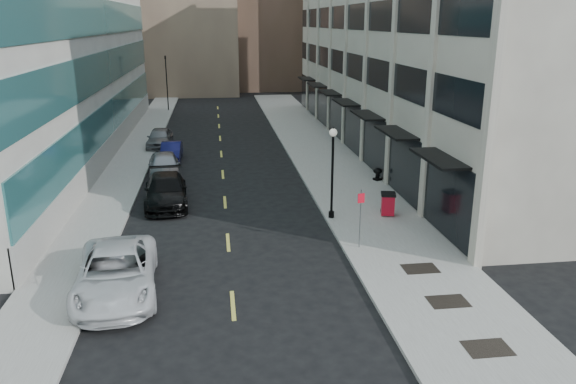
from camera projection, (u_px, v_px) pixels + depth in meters
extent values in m
plane|color=black|center=(235.00, 335.00, 18.09)|extent=(160.00, 160.00, 0.00)
cube|color=gray|center=(334.00, 170.00, 37.97)|extent=(5.00, 80.00, 0.15)
cube|color=gray|center=(122.00, 177.00, 36.22)|extent=(3.00, 80.00, 0.15)
cube|color=beige|center=(439.00, 31.00, 43.19)|extent=(14.00, 46.00, 18.00)
cube|color=black|center=(347.00, 123.00, 44.36)|extent=(0.18, 46.00, 3.60)
cube|color=black|center=(349.00, 65.00, 43.05)|extent=(0.12, 46.00, 1.80)
cube|color=black|center=(351.00, 17.00, 42.03)|extent=(0.12, 46.00, 1.80)
cube|color=beige|center=(498.00, 41.00, 20.50)|extent=(0.35, 0.60, 18.00)
cube|color=beige|center=(436.00, 37.00, 26.19)|extent=(0.35, 0.60, 18.00)
cube|color=beige|center=(396.00, 34.00, 31.88)|extent=(0.35, 0.60, 18.00)
cube|color=beige|center=(368.00, 32.00, 37.57)|extent=(0.35, 0.60, 18.00)
cube|color=beige|center=(347.00, 31.00, 43.26)|extent=(0.35, 0.60, 18.00)
cube|color=beige|center=(331.00, 30.00, 48.95)|extent=(0.35, 0.60, 18.00)
cube|color=beige|center=(319.00, 29.00, 54.64)|extent=(0.35, 0.60, 18.00)
cube|color=beige|center=(309.00, 28.00, 60.33)|extent=(0.35, 0.60, 18.00)
cube|color=black|center=(438.00, 158.00, 24.76)|extent=(1.30, 4.00, 0.12)
cube|color=black|center=(396.00, 133.00, 30.45)|extent=(1.30, 4.00, 0.12)
cube|color=black|center=(367.00, 115.00, 36.14)|extent=(1.30, 4.00, 0.12)
cube|color=black|center=(346.00, 102.00, 41.83)|extent=(1.30, 4.00, 0.12)
cube|color=black|center=(330.00, 93.00, 47.52)|extent=(1.30, 4.00, 0.12)
cube|color=black|center=(317.00, 85.00, 53.21)|extent=(1.30, 4.00, 0.12)
cube|color=black|center=(307.00, 79.00, 58.89)|extent=(1.30, 4.00, 0.12)
cube|color=gray|center=(115.00, 143.00, 42.44)|extent=(0.20, 46.00, 1.80)
cube|color=#317273|center=(112.00, 115.00, 41.83)|extent=(0.14, 45.60, 2.40)
cube|color=#317273|center=(108.00, 67.00, 40.80)|extent=(0.14, 45.60, 2.40)
cube|color=#317273|center=(103.00, 17.00, 39.78)|extent=(0.14, 45.60, 2.40)
cube|color=#917B5F|center=(122.00, 12.00, 87.10)|extent=(12.00, 14.00, 22.00)
cube|color=beige|center=(341.00, 19.00, 80.00)|extent=(10.00, 14.00, 20.00)
cube|color=black|center=(488.00, 348.00, 17.10)|extent=(1.40, 1.00, 0.01)
cube|color=black|center=(448.00, 301.00, 19.94)|extent=(1.40, 1.00, 0.01)
cube|color=black|center=(420.00, 268.00, 22.60)|extent=(1.40, 1.00, 0.01)
cube|color=#D8CC4C|center=(233.00, 305.00, 19.99)|extent=(0.15, 2.20, 0.01)
cube|color=#D8CC4C|center=(228.00, 242.00, 25.68)|extent=(0.15, 2.20, 0.01)
cube|color=#D8CC4C|center=(225.00, 202.00, 31.37)|extent=(0.15, 2.20, 0.01)
cube|color=#D8CC4C|center=(223.00, 174.00, 37.05)|extent=(0.15, 2.20, 0.01)
cube|color=#D8CC4C|center=(221.00, 154.00, 42.74)|extent=(0.15, 2.20, 0.01)
cube|color=#D8CC4C|center=(220.00, 138.00, 48.43)|extent=(0.15, 2.20, 0.01)
cube|color=#D8CC4C|center=(219.00, 126.00, 54.12)|extent=(0.15, 2.20, 0.01)
cube|color=#D8CC4C|center=(218.00, 116.00, 59.81)|extent=(0.15, 2.20, 0.01)
cube|color=#D8CC4C|center=(218.00, 108.00, 65.50)|extent=(0.15, 2.20, 0.01)
cylinder|color=black|center=(167.00, 84.00, 62.05)|extent=(0.12, 0.12, 6.00)
imported|color=black|center=(165.00, 57.00, 61.17)|extent=(0.66, 0.66, 1.98)
imported|color=silver|center=(116.00, 273.00, 20.59)|extent=(3.34, 6.38, 1.71)
imported|color=black|center=(166.00, 191.00, 30.73)|extent=(2.66, 5.71, 1.61)
imported|color=#9A9CA3|center=(164.00, 166.00, 35.95)|extent=(2.49, 5.08, 1.67)
imported|color=#161752|center=(171.00, 152.00, 40.57)|extent=(1.45, 4.03, 1.32)
imported|color=slate|center=(160.00, 138.00, 44.78)|extent=(2.03, 4.62, 1.55)
cube|color=red|center=(388.00, 204.00, 28.69)|extent=(0.77, 0.77, 1.04)
cube|color=black|center=(388.00, 194.00, 28.53)|extent=(0.87, 0.87, 0.12)
cylinder|color=black|center=(382.00, 211.00, 29.12)|extent=(0.06, 0.23, 0.23)
cylinder|color=black|center=(389.00, 211.00, 29.17)|extent=(0.06, 0.23, 0.23)
cylinder|color=black|center=(331.00, 214.00, 28.46)|extent=(0.28, 0.28, 0.32)
cylinder|color=black|center=(332.00, 175.00, 27.87)|extent=(0.12, 0.12, 4.06)
sphere|color=silver|center=(333.00, 133.00, 27.23)|extent=(0.39, 0.39, 0.39)
cone|color=black|center=(333.00, 128.00, 27.17)|extent=(0.11, 0.11, 0.16)
cylinder|color=slate|center=(360.00, 219.00, 24.35)|extent=(0.05, 0.05, 2.67)
cube|color=red|center=(361.00, 198.00, 24.06)|extent=(0.31, 0.09, 0.42)
cube|color=black|center=(377.00, 179.00, 35.20)|extent=(0.56, 0.56, 0.12)
cylinder|color=black|center=(378.00, 175.00, 35.13)|extent=(0.26, 0.26, 0.41)
ellipsoid|color=black|center=(378.00, 171.00, 35.04)|extent=(0.57, 0.57, 0.40)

